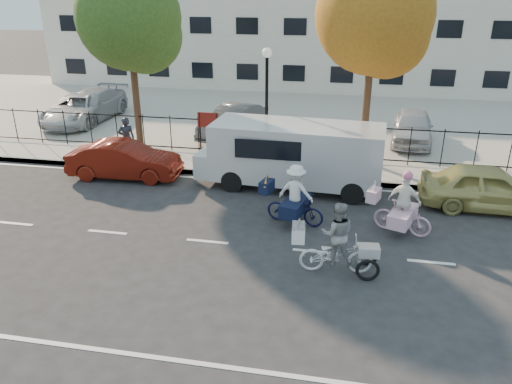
% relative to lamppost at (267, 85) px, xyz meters
% --- Properties ---
extents(ground, '(120.00, 120.00, 0.00)m').
position_rel_lamppost_xyz_m(ground, '(-0.50, -6.80, -3.11)').
color(ground, '#333334').
extents(road_markings, '(60.00, 9.52, 0.01)m').
position_rel_lamppost_xyz_m(road_markings, '(-0.50, -6.80, -3.11)').
color(road_markings, silver).
rests_on(road_markings, ground).
extents(curb, '(60.00, 0.10, 0.15)m').
position_rel_lamppost_xyz_m(curb, '(-0.50, -1.75, -3.04)').
color(curb, '#A8A399').
rests_on(curb, ground).
extents(sidewalk, '(60.00, 2.20, 0.15)m').
position_rel_lamppost_xyz_m(sidewalk, '(-0.50, -0.70, -3.04)').
color(sidewalk, '#A8A399').
rests_on(sidewalk, ground).
extents(parking_lot, '(60.00, 15.60, 0.15)m').
position_rel_lamppost_xyz_m(parking_lot, '(-0.50, 8.20, -3.04)').
color(parking_lot, '#A8A399').
rests_on(parking_lot, ground).
extents(iron_fence, '(58.00, 0.06, 1.50)m').
position_rel_lamppost_xyz_m(iron_fence, '(-0.50, 0.40, -2.21)').
color(iron_fence, black).
rests_on(iron_fence, sidewalk).
extents(building, '(34.00, 10.00, 6.00)m').
position_rel_lamppost_xyz_m(building, '(-0.50, 18.20, -0.11)').
color(building, silver).
rests_on(building, ground).
extents(lamppost, '(0.36, 0.36, 4.33)m').
position_rel_lamppost_xyz_m(lamppost, '(0.00, 0.00, 0.00)').
color(lamppost, black).
rests_on(lamppost, sidewalk).
extents(street_sign, '(0.85, 0.06, 1.80)m').
position_rel_lamppost_xyz_m(street_sign, '(-2.35, 0.00, -1.70)').
color(street_sign, black).
rests_on(street_sign, sidewalk).
extents(zebra_trike, '(2.20, 0.90, 1.88)m').
position_rel_lamppost_xyz_m(zebra_trike, '(3.07, -7.69, -2.39)').
color(zebra_trike, white).
rests_on(zebra_trike, ground).
extents(unicorn_bike, '(1.93, 1.40, 1.91)m').
position_rel_lamppost_xyz_m(unicorn_bike, '(4.81, -5.23, -2.41)').
color(unicorn_bike, '#EEB5CD').
rests_on(unicorn_bike, ground).
extents(bull_bike, '(2.05, 1.43, 1.85)m').
position_rel_lamppost_xyz_m(bull_bike, '(1.73, -5.16, -2.38)').
color(bull_bike, black).
rests_on(bull_bike, ground).
extents(white_van, '(6.48, 2.55, 2.26)m').
position_rel_lamppost_xyz_m(white_van, '(1.34, -2.30, -1.86)').
color(white_van, silver).
rests_on(white_van, ground).
extents(red_sedan, '(4.15, 1.62, 1.35)m').
position_rel_lamppost_xyz_m(red_sedan, '(-4.83, -2.56, -2.44)').
color(red_sedan, '#63140B').
rests_on(red_sedan, ground).
extents(gold_sedan, '(4.26, 1.80, 1.44)m').
position_rel_lamppost_xyz_m(gold_sedan, '(7.63, -3.00, -2.39)').
color(gold_sedan, tan).
rests_on(gold_sedan, ground).
extents(pedestrian, '(0.75, 0.66, 1.72)m').
position_rel_lamppost_xyz_m(pedestrian, '(-5.42, -0.99, -2.10)').
color(pedestrian, black).
rests_on(pedestrian, sidewalk).
extents(lot_car_a, '(2.30, 5.14, 1.46)m').
position_rel_lamppost_xyz_m(lot_car_a, '(-9.89, 4.62, -2.23)').
color(lot_car_a, '#A2A4A9').
rests_on(lot_car_a, parking_lot).
extents(lot_car_b, '(2.66, 5.16, 1.39)m').
position_rel_lamppost_xyz_m(lot_car_b, '(-10.22, 3.84, -2.27)').
color(lot_car_b, silver).
rests_on(lot_car_b, parking_lot).
extents(lot_car_c, '(2.66, 4.51, 1.40)m').
position_rel_lamppost_xyz_m(lot_car_c, '(-2.03, 2.94, -2.26)').
color(lot_car_c, '#45474C').
rests_on(lot_car_c, parking_lot).
extents(lot_car_d, '(2.09, 4.33, 1.42)m').
position_rel_lamppost_xyz_m(lot_car_d, '(5.89, 3.52, -2.25)').
color(lot_car_d, '#B7BABF').
rests_on(lot_car_d, parking_lot).
extents(tree_west, '(4.07, 4.07, 7.47)m').
position_rel_lamppost_xyz_m(tree_west, '(-5.40, 0.56, 2.12)').
color(tree_west, '#442D1D').
rests_on(tree_west, ground).
extents(tree_mid, '(4.22, 4.22, 7.73)m').
position_rel_lamppost_xyz_m(tree_mid, '(3.90, 0.56, 2.30)').
color(tree_mid, '#442D1D').
rests_on(tree_mid, ground).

